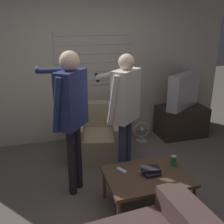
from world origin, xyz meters
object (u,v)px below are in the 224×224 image
(armchair_beige, at_px, (98,135))
(tv, at_px, (184,91))
(spare_remote, at_px, (122,171))
(person_left_standing, at_px, (71,106))
(floor_fan, at_px, (142,132))
(person_right_standing, at_px, (125,104))
(book_stack, at_px, (150,171))
(soda_can, at_px, (174,161))
(coffee_table, at_px, (147,178))

(armchair_beige, relative_size, tv, 1.31)
(spare_remote, bearing_deg, person_left_standing, 112.04)
(armchair_beige, height_order, floor_fan, armchair_beige)
(tv, bearing_deg, person_right_standing, 1.85)
(book_stack, bearing_deg, armchair_beige, 100.74)
(tv, xyz_separation_m, person_right_standing, (-1.48, -1.08, 0.21))
(book_stack, relative_size, spare_remote, 1.67)
(armchair_beige, height_order, soda_can, armchair_beige)
(book_stack, bearing_deg, tv, 50.91)
(armchair_beige, distance_m, tv, 1.76)
(tv, relative_size, soda_can, 6.55)
(tv, height_order, book_stack, tv)
(tv, xyz_separation_m, book_stack, (-1.37, -1.69, -0.39))
(person_left_standing, bearing_deg, book_stack, -87.30)
(floor_fan, bearing_deg, person_left_standing, -141.39)
(coffee_table, height_order, spare_remote, spare_remote)
(armchair_beige, height_order, book_stack, armchair_beige)
(armchair_beige, bearing_deg, person_right_standing, 113.91)
(soda_can, bearing_deg, book_stack, -166.61)
(soda_can, relative_size, floor_fan, 0.34)
(soda_can, bearing_deg, floor_fan, 81.14)
(coffee_table, relative_size, person_left_standing, 0.53)
(spare_remote, bearing_deg, armchair_beige, 61.61)
(armchair_beige, relative_size, person_left_standing, 0.61)
(tv, height_order, spare_remote, tv)
(armchair_beige, xyz_separation_m, person_right_standing, (0.16, -0.81, 0.76))
(armchair_beige, distance_m, soda_can, 1.48)
(person_left_standing, relative_size, floor_fan, 4.77)
(armchair_beige, height_order, person_left_standing, person_left_standing)
(spare_remote, bearing_deg, floor_fan, 32.89)
(book_stack, xyz_separation_m, soda_can, (0.33, 0.08, 0.03))
(person_right_standing, height_order, soda_can, person_right_standing)
(book_stack, relative_size, floor_fan, 0.61)
(coffee_table, bearing_deg, soda_can, 14.40)
(person_right_standing, relative_size, floor_fan, 4.60)
(person_left_standing, distance_m, person_right_standing, 0.68)
(soda_can, bearing_deg, spare_remote, 175.91)
(tv, bearing_deg, book_stack, 16.69)
(coffee_table, relative_size, spare_remote, 6.92)
(tv, bearing_deg, floor_fan, -29.39)
(armchair_beige, relative_size, floor_fan, 2.93)
(coffee_table, bearing_deg, floor_fan, 69.50)
(book_stack, bearing_deg, coffee_table, -158.49)
(person_left_standing, height_order, floor_fan, person_left_standing)
(coffee_table, xyz_separation_m, floor_fan, (0.61, 1.64, -0.22))
(person_right_standing, distance_m, soda_can, 0.90)
(person_left_standing, distance_m, soda_can, 1.36)
(person_left_standing, distance_m, book_stack, 1.16)
(book_stack, bearing_deg, person_right_standing, 99.96)
(book_stack, bearing_deg, spare_remote, 157.75)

